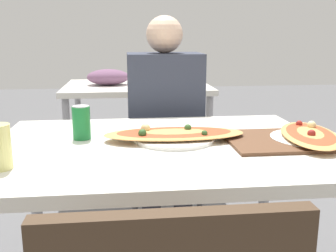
% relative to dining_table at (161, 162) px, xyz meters
% --- Properties ---
extents(dining_table, '(1.19, 0.88, 0.73)m').
position_rel_dining_table_xyz_m(dining_table, '(0.00, 0.00, 0.00)').
color(dining_table, silver).
rests_on(dining_table, ground_plane).
extents(chair_far_seated, '(0.40, 0.40, 0.89)m').
position_rel_dining_table_xyz_m(chair_far_seated, '(0.08, 0.77, -0.15)').
color(chair_far_seated, '#3F2D1E').
rests_on(chair_far_seated, ground_plane).
extents(person_seated, '(0.38, 0.29, 1.20)m').
position_rel_dining_table_xyz_m(person_seated, '(0.08, 0.65, 0.05)').
color(person_seated, '#2D2D38').
rests_on(person_seated, ground_plane).
extents(pizza_main, '(0.52, 0.30, 0.06)m').
position_rel_dining_table_xyz_m(pizza_main, '(0.05, 0.04, 0.09)').
color(pizza_main, white).
rests_on(pizza_main, dining_table).
extents(soda_can, '(0.07, 0.07, 0.12)m').
position_rel_dining_table_xyz_m(soda_can, '(-0.29, 0.09, 0.13)').
color(soda_can, '#197233').
rests_on(soda_can, dining_table).
extents(serving_tray, '(0.42, 0.32, 0.01)m').
position_rel_dining_table_xyz_m(serving_tray, '(0.45, -0.03, 0.08)').
color(serving_tray, brown).
rests_on(serving_tray, dining_table).
extents(pizza_second, '(0.29, 0.45, 0.06)m').
position_rel_dining_table_xyz_m(pizza_second, '(0.54, -0.03, 0.09)').
color(pizza_second, white).
rests_on(pizza_second, dining_table).
extents(background_table, '(1.10, 0.80, 0.85)m').
position_rel_dining_table_xyz_m(background_table, '(-0.07, 1.69, 0.02)').
color(background_table, silver).
rests_on(background_table, ground_plane).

